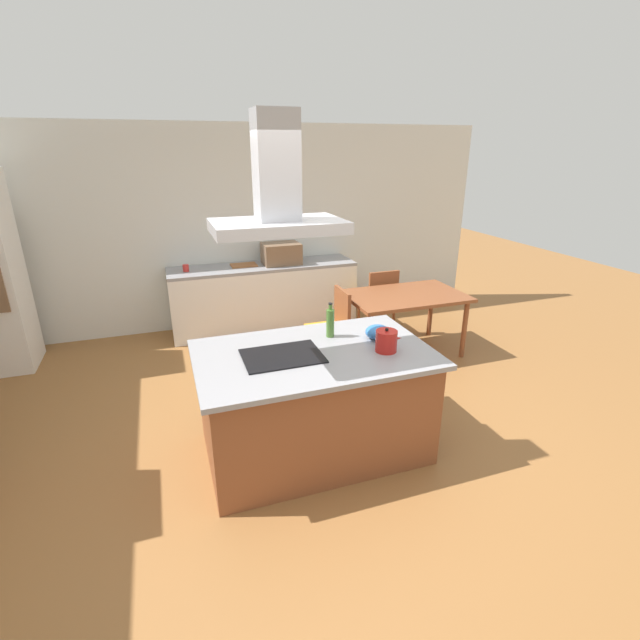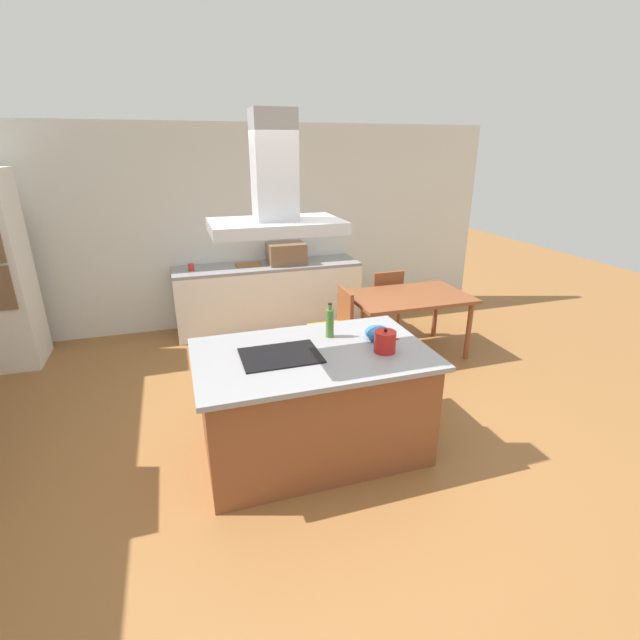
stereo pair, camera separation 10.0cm
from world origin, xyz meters
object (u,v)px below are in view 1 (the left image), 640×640
(tea_kettle, at_px, (386,341))
(cutting_board, at_px, (244,265))
(countertop_microwave, at_px, (281,253))
(dining_table, at_px, (405,301))
(chair_at_left_end, at_px, (334,322))
(range_hood, at_px, (277,194))
(coffee_mug_red, at_px, (186,268))
(cooktop, at_px, (282,356))
(mixing_bowl, at_px, (378,332))
(olive_oil_bottle, at_px, (330,322))
(chair_facing_back_wall, at_px, (380,297))

(tea_kettle, distance_m, cutting_board, 3.15)
(countertop_microwave, height_order, dining_table, countertop_microwave)
(tea_kettle, relative_size, chair_at_left_end, 0.25)
(range_hood, bearing_deg, coffee_mug_red, 100.12)
(cooktop, xyz_separation_m, countertop_microwave, (0.75, 2.88, 0.13))
(coffee_mug_red, xyz_separation_m, chair_at_left_end, (1.51, -1.38, -0.44))
(mixing_bowl, distance_m, cutting_board, 2.91)
(cooktop, height_order, range_hood, range_hood)
(olive_oil_bottle, xyz_separation_m, countertop_microwave, (0.27, 2.63, 0.01))
(olive_oil_bottle, bearing_deg, mixing_bowl, -25.57)
(olive_oil_bottle, distance_m, dining_table, 1.93)
(cooktop, xyz_separation_m, tea_kettle, (0.80, -0.17, 0.08))
(coffee_mug_red, bearing_deg, mixing_bowl, -64.10)
(cooktop, height_order, chair_facing_back_wall, cooktop)
(cooktop, distance_m, range_hood, 1.20)
(mixing_bowl, bearing_deg, dining_table, 53.06)
(tea_kettle, height_order, countertop_microwave, countertop_microwave)
(cutting_board, bearing_deg, chair_facing_back_wall, -24.67)
(cooktop, distance_m, cutting_board, 2.94)
(olive_oil_bottle, distance_m, coffee_mug_red, 2.81)
(countertop_microwave, distance_m, cutting_board, 0.53)
(cutting_board, xyz_separation_m, range_hood, (-0.24, -2.93, 1.19))
(countertop_microwave, bearing_deg, olive_oil_bottle, -95.82)
(coffee_mug_red, distance_m, chair_facing_back_wall, 2.56)
(dining_table, bearing_deg, cutting_board, 139.37)
(cooktop, relative_size, olive_oil_bottle, 2.01)
(mixing_bowl, height_order, chair_at_left_end, mixing_bowl)
(cooktop, distance_m, mixing_bowl, 0.85)
(tea_kettle, height_order, chair_facing_back_wall, tea_kettle)
(mixing_bowl, bearing_deg, cooktop, -174.58)
(chair_at_left_end, xyz_separation_m, range_hood, (-0.99, -1.50, 1.59))
(coffee_mug_red, height_order, cutting_board, coffee_mug_red)
(cooktop, xyz_separation_m, coffee_mug_red, (-0.51, 2.87, 0.04))
(chair_at_left_end, bearing_deg, cooktop, -123.58)
(coffee_mug_red, bearing_deg, cooktop, -79.88)
(dining_table, relative_size, range_hood, 1.56)
(dining_table, relative_size, chair_at_left_end, 1.57)
(olive_oil_bottle, height_order, range_hood, range_hood)
(countertop_microwave, bearing_deg, range_hood, -104.64)
(range_hood, bearing_deg, chair_at_left_end, 56.42)
(tea_kettle, relative_size, cutting_board, 0.65)
(chair_at_left_end, xyz_separation_m, chair_facing_back_wall, (0.92, 0.67, 0.00))
(olive_oil_bottle, relative_size, mixing_bowl, 1.43)
(mixing_bowl, xyz_separation_m, coffee_mug_red, (-1.36, 2.79, -0.01))
(dining_table, relative_size, chair_facing_back_wall, 1.57)
(countertop_microwave, height_order, range_hood, range_hood)
(chair_at_left_end, height_order, range_hood, range_hood)
(tea_kettle, bearing_deg, countertop_microwave, 90.81)
(cooktop, bearing_deg, cutting_board, 85.29)
(range_hood, bearing_deg, olive_oil_bottle, 27.46)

